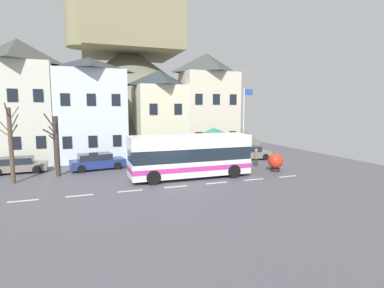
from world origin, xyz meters
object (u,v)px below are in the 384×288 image
object	(u,v)px
pedestrian_01	(233,158)
hilltop_castle	(130,90)
bus_shelter	(213,134)
public_bench	(192,157)
parked_car_01	(97,162)
harbour_buoy	(275,161)
transit_bus	(190,156)
parked_car_02	(248,153)
townhouse_01	(91,109)
townhouse_02	(159,114)
pedestrian_00	(256,156)
townhouse_00	(21,102)
townhouse_03	(207,104)
bare_tree_01	(56,145)
bare_tree_02	(11,144)
parked_car_00	(18,165)
flagpole	(244,120)

from	to	relation	value
pedestrian_01	hilltop_castle	bearing A→B (deg)	99.78
bus_shelter	public_bench	bearing A→B (deg)	121.35
parked_car_01	harbour_buoy	size ratio (longest dim) A/B	3.10
hilltop_castle	pedestrian_01	xyz separation A→B (m)	(4.67, -27.06, -7.05)
transit_bus	parked_car_01	world-z (taller)	transit_bus
parked_car_02	townhouse_01	bearing A→B (deg)	164.66
townhouse_02	hilltop_castle	bearing A→B (deg)	91.45
townhouse_01	bus_shelter	bearing A→B (deg)	-34.20
townhouse_02	pedestrian_00	bearing A→B (deg)	-53.64
townhouse_02	pedestrian_00	distance (m)	11.80
townhouse_00	townhouse_03	distance (m)	18.79
parked_car_02	harbour_buoy	bearing A→B (deg)	-92.78
townhouse_03	townhouse_01	bearing A→B (deg)	177.70
townhouse_00	bare_tree_01	xyz separation A→B (m)	(3.52, -7.72, -3.37)
pedestrian_00	bare_tree_02	size ratio (longest dim) A/B	0.28
transit_bus	pedestrian_01	xyz separation A→B (m)	(4.56, 1.72, -0.68)
townhouse_03	transit_bus	world-z (taller)	townhouse_03
parked_car_02	bare_tree_01	bearing A→B (deg)	-168.74
townhouse_03	public_bench	distance (m)	7.58
townhouse_02	pedestrian_01	xyz separation A→B (m)	(4.22, -9.33, -3.66)
townhouse_01	bus_shelter	distance (m)	12.84
townhouse_03	pedestrian_00	xyz separation A→B (m)	(1.17, -8.78, -4.71)
townhouse_02	transit_bus	world-z (taller)	townhouse_02
townhouse_00	townhouse_03	world-z (taller)	townhouse_00
pedestrian_00	public_bench	xyz separation A→B (m)	(-4.52, 4.33, -0.44)
townhouse_01	bare_tree_02	xyz separation A→B (m)	(-5.51, -8.81, -2.32)
townhouse_02	bare_tree_02	bearing A→B (deg)	-145.69
harbour_buoy	bare_tree_02	bearing A→B (deg)	171.80
townhouse_03	parked_car_00	distance (m)	19.57
parked_car_02	public_bench	size ratio (longest dim) A/B	2.73
bus_shelter	bare_tree_01	bearing A→B (deg)	-178.42
parked_car_01	bare_tree_01	xyz separation A→B (m)	(-2.97, -1.62, 1.76)
pedestrian_01	public_bench	xyz separation A→B (m)	(-2.09, 4.63, -0.46)
hilltop_castle	public_bench	bearing A→B (deg)	-83.45
transit_bus	bare_tree_01	distance (m)	10.22
townhouse_01	bare_tree_01	xyz separation A→B (m)	(-2.76, -7.47, -2.67)
townhouse_01	flagpole	distance (m)	15.41
townhouse_03	pedestrian_01	world-z (taller)	townhouse_03
townhouse_03	bare_tree_01	size ratio (longest dim) A/B	2.32
bus_shelter	public_bench	xyz separation A→B (m)	(-1.31, 2.15, -2.40)
parked_car_00	bare_tree_02	xyz separation A→B (m)	(0.37, -3.83, 2.16)
townhouse_00	bus_shelter	distance (m)	18.51
pedestrian_00	townhouse_01	bearing A→B (deg)	145.81
townhouse_00	bus_shelter	bearing A→B (deg)	-23.72
townhouse_00	transit_bus	bearing A→B (deg)	-41.72
parked_car_02	townhouse_03	bearing A→B (deg)	120.70
townhouse_00	transit_bus	size ratio (longest dim) A/B	1.28
parked_car_01	pedestrian_01	distance (m)	11.64
townhouse_01	parked_car_01	distance (m)	7.34
pedestrian_00	bare_tree_01	bearing A→B (deg)	173.70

